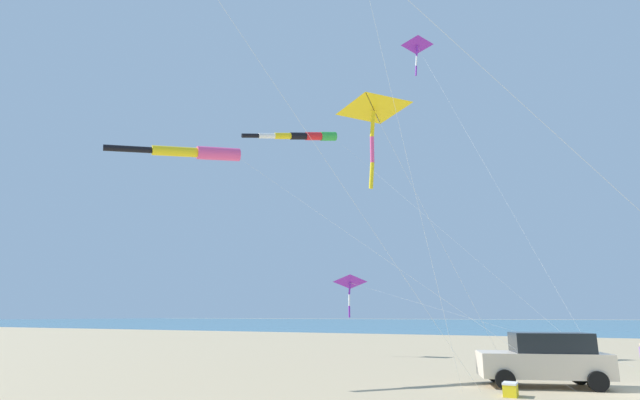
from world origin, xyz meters
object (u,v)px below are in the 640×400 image
Objects in this scene: kite_delta_green_low_center at (350,282)px; kite_delta_long_streamer_right at (417,46)px; cooler_box at (510,389)px; kite_delta_teal_far_right at (374,110)px; kite_windsock_long_streamer_left at (196,153)px; kite_windsock_striped_overhead at (303,136)px; parked_car at (545,359)px.

kite_delta_long_streamer_right is at bearing 91.33° from kite_delta_green_low_center.
kite_delta_long_streamer_right is at bearing -155.42° from cooler_box.
kite_delta_teal_far_right is at bearing 27.37° from kite_delta_green_low_center.
kite_delta_long_streamer_right reaches higher than kite_windsock_long_streamer_left.
kite_windsock_long_streamer_left is at bearing -27.98° from kite_delta_long_streamer_right.
cooler_box is at bearing 51.08° from kite_windsock_striped_overhead.
kite_windsock_long_streamer_left is at bearing -75.80° from parked_car.
cooler_box is 22.54m from kite_windsock_striped_overhead.
kite_windsock_long_streamer_left is at bearing 4.22° from kite_windsock_striped_overhead.
kite_delta_teal_far_right is (13.28, 6.88, 5.46)m from kite_delta_green_low_center.
kite_delta_green_low_center is 1.54× the size of kite_delta_teal_far_right.
parked_car is at bearing 127.41° from kite_delta_teal_far_right.
cooler_box is (2.79, -0.88, -0.74)m from parked_car.
kite_windsock_striped_overhead is (-11.85, -9.63, 4.53)m from kite_delta_teal_far_right.
kite_windsock_long_streamer_left is (-0.24, -8.78, -0.27)m from kite_delta_teal_far_right.
cooler_box is at bearing 102.86° from kite_delta_teal_far_right.
kite_delta_green_low_center is at bearing -88.67° from kite_delta_long_streamer_right.
cooler_box is 15.87m from kite_windsock_long_streamer_left.
kite_delta_teal_far_right reaches higher than kite_delta_green_low_center.
cooler_box is at bearing -17.59° from parked_car.
kite_delta_green_low_center reaches higher than cooler_box.
cooler_box is at bearing 24.58° from kite_delta_long_streamer_right.
kite_windsock_long_streamer_left is at bearing -8.30° from kite_delta_green_low_center.
cooler_box is 0.04× the size of kite_delta_green_low_center.
kite_windsock_striped_overhead is at bearing -119.48° from parked_car.
kite_delta_long_streamer_right reaches higher than parked_car.
kite_windsock_striped_overhead is at bearing -62.59° from kite_delta_green_low_center.
parked_car is 3.01m from cooler_box.
kite_windsock_striped_overhead reaches higher than kite_windsock_long_streamer_left.
kite_delta_long_streamer_right is (-13.16, 6.99, 10.37)m from kite_windsock_long_streamer_left.
parked_car is 0.24× the size of kite_windsock_striped_overhead.
parked_car is 0.29× the size of kite_delta_green_low_center.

